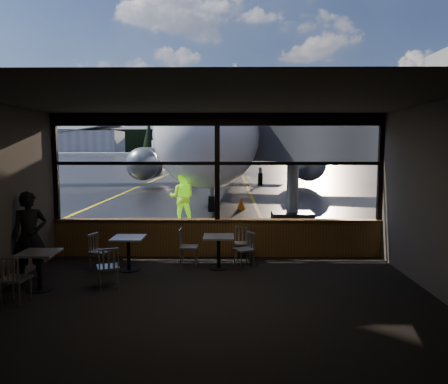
{
  "coord_description": "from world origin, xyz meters",
  "views": [
    {
      "loc": [
        0.3,
        -10.58,
        2.67
      ],
      "look_at": [
        0.15,
        1.0,
        1.5
      ],
      "focal_mm": 35.0,
      "sensor_mm": 36.0,
      "label": 1
    }
  ],
  "objects_px": {
    "chair_near_w": "(189,247)",
    "chair_mid_w": "(101,252)",
    "cafe_table_left": "(39,271)",
    "cafe_table_near": "(219,252)",
    "airliner": "(227,104)",
    "cafe_table_mid": "(129,254)",
    "ground_crew": "(182,197)",
    "chair_mid_s": "(108,267)",
    "jet_bridge": "(320,156)",
    "chair_left_s": "(16,279)",
    "chair_near_n": "(243,244)",
    "chair_near_e": "(244,250)",
    "cone_nose": "(241,203)",
    "passenger": "(30,237)"
  },
  "relations": [
    {
      "from": "chair_mid_w",
      "to": "ground_crew",
      "type": "xyz_separation_m",
      "value": [
        1.12,
        6.06,
        0.52
      ]
    },
    {
      "from": "chair_near_w",
      "to": "chair_mid_s",
      "type": "relative_size",
      "value": 1.04
    },
    {
      "from": "chair_near_w",
      "to": "chair_left_s",
      "type": "height_order",
      "value": "chair_left_s"
    },
    {
      "from": "cafe_table_near",
      "to": "chair_mid_s",
      "type": "xyz_separation_m",
      "value": [
        -2.07,
        -1.41,
        0.05
      ]
    },
    {
      "from": "jet_bridge",
      "to": "chair_near_n",
      "type": "distance_m",
      "value": 6.9
    },
    {
      "from": "airliner",
      "to": "chair_near_n",
      "type": "bearing_deg",
      "value": -86.0
    },
    {
      "from": "ground_crew",
      "to": "chair_mid_w",
      "type": "bearing_deg",
      "value": 80.48
    },
    {
      "from": "jet_bridge",
      "to": "chair_near_n",
      "type": "bearing_deg",
      "value": -116.79
    },
    {
      "from": "cone_nose",
      "to": "chair_near_n",
      "type": "bearing_deg",
      "value": -91.16
    },
    {
      "from": "cafe_table_near",
      "to": "ground_crew",
      "type": "relative_size",
      "value": 0.39
    },
    {
      "from": "jet_bridge",
      "to": "ground_crew",
      "type": "bearing_deg",
      "value": -171.53
    },
    {
      "from": "cafe_table_mid",
      "to": "chair_mid_s",
      "type": "relative_size",
      "value": 0.9
    },
    {
      "from": "chair_mid_s",
      "to": "chair_left_s",
      "type": "relative_size",
      "value": 0.95
    },
    {
      "from": "airliner",
      "to": "chair_mid_w",
      "type": "bearing_deg",
      "value": -94.35
    },
    {
      "from": "cafe_table_near",
      "to": "chair_left_s",
      "type": "relative_size",
      "value": 0.85
    },
    {
      "from": "airliner",
      "to": "chair_left_s",
      "type": "height_order",
      "value": "airliner"
    },
    {
      "from": "chair_near_w",
      "to": "chair_mid_w",
      "type": "distance_m",
      "value": 1.93
    },
    {
      "from": "chair_mid_s",
      "to": "chair_left_s",
      "type": "distance_m",
      "value": 1.59
    },
    {
      "from": "ground_crew",
      "to": "airliner",
      "type": "bearing_deg",
      "value": -94.48
    },
    {
      "from": "chair_near_e",
      "to": "ground_crew",
      "type": "height_order",
      "value": "ground_crew"
    },
    {
      "from": "passenger",
      "to": "cone_nose",
      "type": "distance_m",
      "value": 11.28
    },
    {
      "from": "chair_near_w",
      "to": "chair_mid_s",
      "type": "distance_m",
      "value": 2.12
    },
    {
      "from": "cone_nose",
      "to": "chair_near_w",
      "type": "bearing_deg",
      "value": -98.75
    },
    {
      "from": "chair_mid_s",
      "to": "cone_nose",
      "type": "bearing_deg",
      "value": 54.08
    },
    {
      "from": "chair_mid_s",
      "to": "ground_crew",
      "type": "bearing_deg",
      "value": 63.76
    },
    {
      "from": "cafe_table_left",
      "to": "chair_mid_w",
      "type": "distance_m",
      "value": 1.55
    },
    {
      "from": "airliner",
      "to": "cafe_table_near",
      "type": "height_order",
      "value": "airliner"
    },
    {
      "from": "ground_crew",
      "to": "cafe_table_near",
      "type": "bearing_deg",
      "value": 104.83
    },
    {
      "from": "chair_mid_w",
      "to": "chair_mid_s",
      "type": "bearing_deg",
      "value": 40.09
    },
    {
      "from": "cafe_table_mid",
      "to": "chair_left_s",
      "type": "distance_m",
      "value": 2.53
    },
    {
      "from": "chair_mid_s",
      "to": "chair_near_w",
      "type": "bearing_deg",
      "value": 27.74
    },
    {
      "from": "cone_nose",
      "to": "cafe_table_left",
      "type": "bearing_deg",
      "value": -110.31
    },
    {
      "from": "chair_left_s",
      "to": "cone_nose",
      "type": "height_order",
      "value": "chair_left_s"
    },
    {
      "from": "jet_bridge",
      "to": "cafe_table_left",
      "type": "bearing_deg",
      "value": -130.04
    },
    {
      "from": "ground_crew",
      "to": "cafe_table_left",
      "type": "bearing_deg",
      "value": 76.84
    },
    {
      "from": "cafe_table_left",
      "to": "ground_crew",
      "type": "distance_m",
      "value": 7.67
    },
    {
      "from": "jet_bridge",
      "to": "chair_near_e",
      "type": "distance_m",
      "value": 7.43
    },
    {
      "from": "airliner",
      "to": "chair_mid_w",
      "type": "xyz_separation_m",
      "value": [
        -2.6,
        -21.56,
        -5.33
      ]
    },
    {
      "from": "jet_bridge",
      "to": "cafe_table_mid",
      "type": "relative_size",
      "value": 14.54
    },
    {
      "from": "chair_near_n",
      "to": "ground_crew",
      "type": "xyz_separation_m",
      "value": [
        -2.01,
        5.16,
        0.53
      ]
    },
    {
      "from": "airliner",
      "to": "cafe_table_near",
      "type": "distance_m",
      "value": 22.03
    },
    {
      "from": "chair_near_w",
      "to": "chair_mid_w",
      "type": "relative_size",
      "value": 1.05
    },
    {
      "from": "chair_mid_w",
      "to": "cafe_table_mid",
      "type": "bearing_deg",
      "value": 108.34
    },
    {
      "from": "ground_crew",
      "to": "cafe_table_mid",
      "type": "bearing_deg",
      "value": 86.17
    },
    {
      "from": "chair_mid_s",
      "to": "jet_bridge",
      "type": "bearing_deg",
      "value": 33.66
    },
    {
      "from": "chair_near_e",
      "to": "chair_mid_s",
      "type": "bearing_deg",
      "value": 93.5
    },
    {
      "from": "cafe_table_left",
      "to": "cafe_table_near",
      "type": "bearing_deg",
      "value": 25.08
    },
    {
      "from": "cafe_table_left",
      "to": "passenger",
      "type": "xyz_separation_m",
      "value": [
        -0.44,
        0.62,
        0.53
      ]
    },
    {
      "from": "cafe_table_mid",
      "to": "chair_near_w",
      "type": "bearing_deg",
      "value": 16.47
    },
    {
      "from": "chair_near_n",
      "to": "chair_near_e",
      "type": "bearing_deg",
      "value": 86.86
    }
  ]
}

